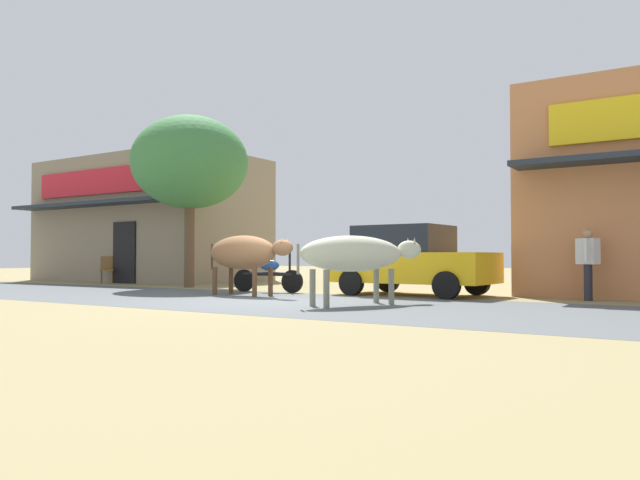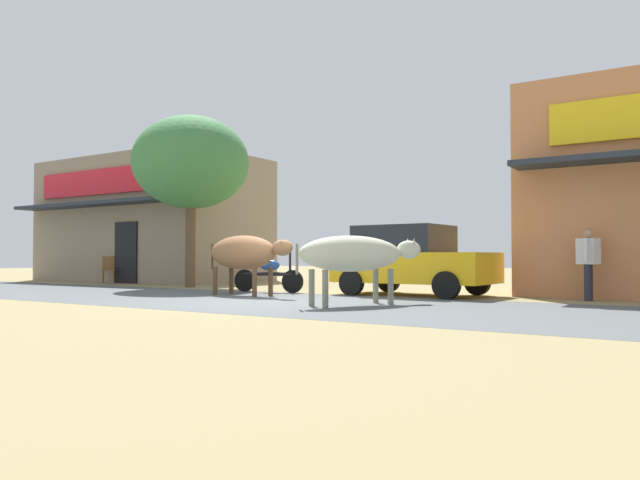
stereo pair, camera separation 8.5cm
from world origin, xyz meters
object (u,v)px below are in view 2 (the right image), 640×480
at_px(cow_near_brown, 244,253).
at_px(pedestrian_by_shop, 588,259).
at_px(roadside_tree, 191,163).
at_px(parked_hatchback_car, 411,259).
at_px(cafe_chair_near_tree, 109,268).
at_px(cow_far_dark, 355,254).
at_px(parked_motorcycle, 269,274).

relative_size(cow_near_brown, pedestrian_by_shop, 1.77).
bearing_deg(roadside_tree, pedestrian_by_shop, 1.70).
distance_m(parked_hatchback_car, pedestrian_by_shop, 3.83).
relative_size(roadside_tree, cafe_chair_near_tree, 5.56).
bearing_deg(parked_hatchback_car, cafe_chair_near_tree, 177.54).
relative_size(cow_far_dark, pedestrian_by_shop, 1.82).
bearing_deg(parked_motorcycle, cafe_chair_near_tree, 170.20).
xyz_separation_m(roadside_tree, cow_far_dark, (7.48, -3.27, -2.76)).
height_order(cow_far_dark, pedestrian_by_shop, pedestrian_by_shop).
xyz_separation_m(cow_near_brown, cow_far_dark, (3.58, -1.08, -0.05)).
bearing_deg(pedestrian_by_shop, cow_far_dark, -133.97).
xyz_separation_m(roadside_tree, parked_hatchback_car, (7.12, 0.06, -2.87)).
distance_m(roadside_tree, pedestrian_by_shop, 11.32).
xyz_separation_m(parked_hatchback_car, cow_near_brown, (-3.22, -2.24, 0.15)).
bearing_deg(parked_motorcycle, roadside_tree, 166.96).
bearing_deg(parked_hatchback_car, cow_near_brown, -145.18).
bearing_deg(pedestrian_by_shop, parked_hatchback_car, -175.98).
bearing_deg(cow_near_brown, parked_hatchback_car, 34.82).
distance_m(roadside_tree, parked_hatchback_car, 7.68).
distance_m(parked_motorcycle, pedestrian_by_shop, 7.45).
xyz_separation_m(parked_motorcycle, cow_far_dark, (3.89, -2.43, 0.49)).
distance_m(roadside_tree, parked_motorcycle, 4.92).
height_order(parked_motorcycle, cafe_chair_near_tree, parked_motorcycle).
bearing_deg(cow_near_brown, pedestrian_by_shop, 19.61).
relative_size(parked_hatchback_car, pedestrian_by_shop, 2.52).
xyz_separation_m(cow_near_brown, pedestrian_by_shop, (7.05, 2.51, -0.13)).
relative_size(parked_motorcycle, cafe_chair_near_tree, 2.16).
bearing_deg(roadside_tree, cow_near_brown, -29.24).
bearing_deg(parked_hatchback_car, parked_motorcycle, -165.86).
relative_size(parked_motorcycle, cow_near_brown, 0.76).
bearing_deg(roadside_tree, cow_far_dark, -23.58).
height_order(parked_motorcycle, cow_far_dark, cow_far_dark).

